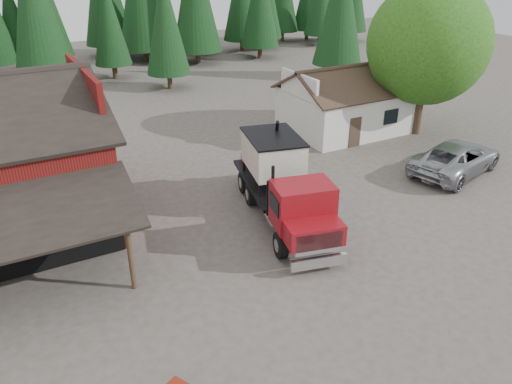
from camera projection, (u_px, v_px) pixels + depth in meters
ground at (285, 275)px, 20.22m from camera, size 120.00×120.00×0.00m
farmhouse at (345, 107)px, 35.27m from camera, size 8.60×6.42×4.65m
deciduous_tree at (428, 48)px, 32.73m from camera, size 8.00×8.00×10.20m
conifer_backdrop at (78, 70)px, 53.20m from camera, size 76.00×16.00×16.00m
near_pine_b at (165, 22)px, 43.73m from camera, size 3.96×3.96×10.40m
near_pine_c at (341, 5)px, 47.02m from camera, size 4.84×4.84×12.40m
near_pine_d at (34, 6)px, 41.90m from camera, size 5.28×5.28×13.40m
feed_truck at (283, 181)px, 23.49m from camera, size 4.65×9.82×4.29m
silver_car at (456, 158)px, 28.86m from camera, size 7.19×4.64×1.84m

